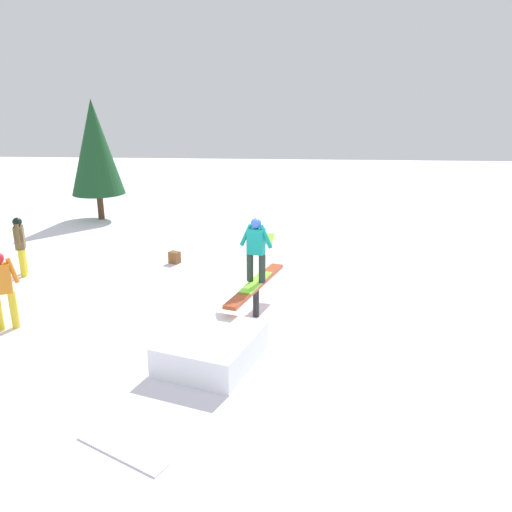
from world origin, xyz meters
The scene contains 10 objects.
ground_plane centered at (0.00, 0.00, 0.00)m, with size 60.00×60.00×0.00m, color white.
rail_feature centered at (0.00, 0.00, 0.67)m, with size 2.72×1.09×0.78m.
snow_kicker_ramp centered at (-2.04, 0.64, 0.27)m, with size 1.80×1.50×0.55m, color white.
main_rider_on_rail centered at (0.00, 0.00, 1.49)m, with size 1.40×0.72×1.41m.
bystander_brown centered at (2.21, 6.43, 0.89)m, with size 0.69×0.36×1.58m.
bystander_orange centered at (-1.01, 5.04, 0.92)m, with size 0.40×0.63×1.64m.
loose_snowboard_white centered at (-4.52, 1.47, 0.01)m, with size 1.45×0.28×0.02m, color white.
loose_snowboard_lime centered at (6.34, 0.03, 0.01)m, with size 1.30×0.28×0.02m, color #8ED12A.
backpack_on_snow centered at (3.52, 2.63, 0.17)m, with size 0.30×0.22×0.34m, color brown.
pine_tree_near centered at (8.80, 6.81, 2.77)m, with size 2.01×2.01×4.56m.
Camera 1 is at (-9.96, -0.76, 4.52)m, focal length 35.00 mm.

